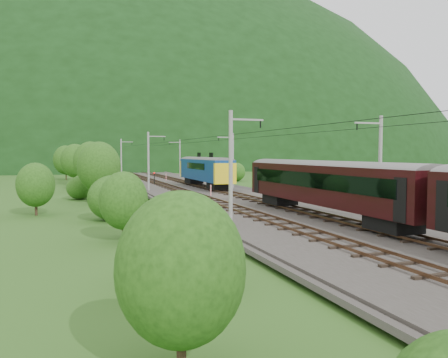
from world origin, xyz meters
name	(u,v)px	position (x,y,z in m)	size (l,w,h in m)	color
ground	(310,227)	(0.00, 0.00, 0.00)	(600.00, 600.00, 0.00)	#2F5B1C
railbed	(255,209)	(0.00, 10.00, 0.15)	(14.00, 220.00, 0.30)	#38332D
track_left	(231,207)	(-2.40, 10.00, 0.37)	(2.40, 220.00, 0.27)	brown
track_right	(277,205)	(2.40, 10.00, 0.37)	(2.40, 220.00, 0.27)	brown
catenary_left	(149,160)	(-6.12, 32.00, 4.50)	(2.54, 192.28, 8.00)	gray
catenary_right	(232,159)	(6.12, 32.00, 4.50)	(2.54, 192.28, 8.00)	gray
overhead_wires	(255,135)	(0.00, 10.00, 7.10)	(4.83, 198.00, 0.03)	black
mountain_main	(95,162)	(0.00, 260.00, 0.00)	(504.00, 360.00, 244.00)	black
hazard_post_near	(211,190)	(-0.64, 21.48, 0.96)	(0.14, 0.14, 1.33)	red
hazard_post_far	(166,177)	(0.57, 52.08, 0.94)	(0.14, 0.14, 1.29)	red
signal	(154,177)	(-3.38, 42.76, 1.46)	(0.22, 0.22, 1.98)	black
vegetation_left	(94,174)	(-13.64, 27.03, 2.83)	(12.88, 149.97, 7.08)	#1E4312
vegetation_right	(338,189)	(12.40, 14.52, 1.34)	(6.08, 111.61, 3.23)	#1E4312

